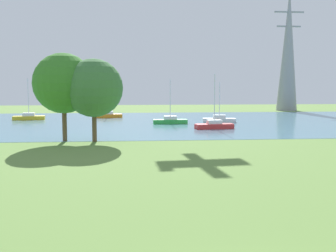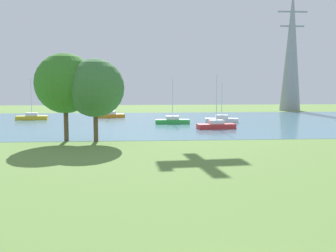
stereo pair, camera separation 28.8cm
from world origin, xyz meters
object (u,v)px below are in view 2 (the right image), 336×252
Objects in this scene: sailboat_red at (216,125)px; sailboat_yellow at (32,117)px; tree_west_near at (95,88)px; sailboat_white at (222,119)px; electricity_pylon at (291,49)px; sailboat_orange at (110,115)px; tree_west_far at (65,83)px; sailboat_green at (172,121)px.

sailboat_red is 30.65m from sailboat_yellow.
sailboat_white is at bearing 48.51° from tree_west_near.
sailboat_white is 0.22× the size of electricity_pylon.
sailboat_yellow is 1.09× the size of sailboat_orange.
electricity_pylon is at bearing 50.39° from tree_west_near.
electricity_pylon is at bearing 47.87° from tree_west_far.
tree_west_far reaches higher than sailboat_orange.
tree_west_near is 58.46m from electricity_pylon.
tree_west_far reaches higher than sailboat_yellow.
sailboat_white is 35.59m from electricity_pylon.
tree_west_far is 59.88m from electricity_pylon.
sailboat_green is 19.91m from tree_west_near.
electricity_pylon reaches higher than tree_west_far.
tree_west_near is (0.57, -28.46, 4.72)m from sailboat_orange.
sailboat_white is at bearing -13.51° from sailboat_yellow.
sailboat_red is 0.86× the size of tree_west_near.
sailboat_green is 23.22m from sailboat_yellow.
sailboat_green is 0.93× the size of sailboat_red.
sailboat_yellow is 12.50m from sailboat_orange.
sailboat_white is at bearing 73.44° from sailboat_red.
tree_west_far is 1.07× the size of tree_west_near.
sailboat_orange is 19.64m from sailboat_white.
tree_west_near is 0.31× the size of electricity_pylon.
sailboat_orange is 1.02× the size of sailboat_white.
sailboat_yellow reaches higher than sailboat_white.
sailboat_yellow is at bearing -166.11° from sailboat_orange.
sailboat_green is at bearing 54.32° from tree_west_far.
sailboat_orange is 42.74m from electricity_pylon.
sailboat_orange is 0.70× the size of tree_west_far.
sailboat_yellow is at bearing -158.89° from electricity_pylon.
tree_west_far is at bearing -132.13° from electricity_pylon.
sailboat_orange is (12.13, 3.00, -0.01)m from sailboat_yellow.
sailboat_white is (16.91, -9.98, -0.00)m from sailboat_orange.
sailboat_green is at bearing -49.88° from sailboat_orange.
electricity_pylon is at bearing 51.79° from sailboat_white.
sailboat_green is 0.74× the size of tree_west_far.
tree_west_near reaches higher than sailboat_white.
sailboat_green is 0.97× the size of sailboat_yellow.
sailboat_yellow is 0.76× the size of tree_west_far.
sailboat_red is 0.26× the size of electricity_pylon.
tree_west_far is at bearing -94.83° from sailboat_orange.
sailboat_green is 1.06× the size of sailboat_orange.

